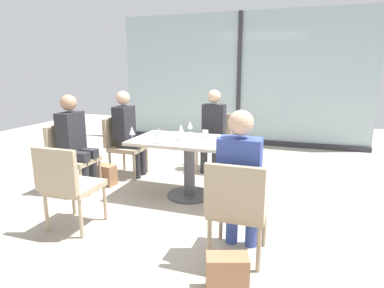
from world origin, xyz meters
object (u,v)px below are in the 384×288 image
at_px(chair_front_left, 68,183).
at_px(person_side_end, 75,139).
at_px(handbag_0, 227,274).
at_px(chair_near_window, 214,138).
at_px(cell_phone_on_table, 222,137).
at_px(wine_glass_1, 132,131).
at_px(wine_glass_0, 190,125).
at_px(wine_glass_2, 158,132).
at_px(person_near_window, 213,127).
at_px(handbag_1, 106,175).
at_px(wine_glass_3, 181,129).
at_px(chair_far_left, 122,143).
at_px(chair_side_end, 70,154).
at_px(coffee_cup, 205,134).
at_px(chair_front_right, 237,205).
at_px(dining_table_main, 189,154).
at_px(person_front_right, 240,177).

xyz_separation_m(chair_front_left, person_side_end, (-0.59, 0.90, 0.20)).
bearing_deg(handbag_0, chair_near_window, 87.89).
bearing_deg(cell_phone_on_table, wine_glass_1, -131.45).
relative_size(chair_front_left, wine_glass_0, 4.70).
xyz_separation_m(wine_glass_2, handbag_0, (1.10, -1.29, -0.72)).
bearing_deg(cell_phone_on_table, person_near_window, 128.46).
bearing_deg(person_near_window, handbag_1, -138.72).
bearing_deg(wine_glass_3, chair_far_left, 155.61).
bearing_deg(handbag_0, handbag_1, 123.06).
distance_m(person_near_window, cell_phone_on_table, 0.95).
height_order(chair_far_left, chair_side_end, same).
relative_size(chair_far_left, cell_phone_on_table, 6.04).
relative_size(chair_far_left, wine_glass_0, 4.70).
relative_size(chair_near_window, person_side_end, 0.69).
distance_m(wine_glass_2, coffee_cup, 0.66).
distance_m(chair_far_left, person_near_window, 1.39).
bearing_deg(wine_glass_1, chair_front_right, -31.48).
relative_size(person_side_end, cell_phone_on_table, 8.75).
bearing_deg(handbag_0, chair_front_right, 73.59).
bearing_deg(chair_side_end, chair_far_left, 69.38).
bearing_deg(wine_glass_1, dining_table_main, 30.80).
height_order(coffee_cup, handbag_0, coffee_cup).
distance_m(chair_front_right, cell_phone_on_table, 1.54).
xyz_separation_m(chair_far_left, wine_glass_0, (1.14, -0.22, 0.37)).
bearing_deg(wine_glass_3, chair_near_window, 85.55).
distance_m(chair_near_window, chair_front_left, 2.57).
xyz_separation_m(dining_table_main, chair_front_right, (0.83, -1.22, -0.05)).
bearing_deg(chair_front_right, person_near_window, 109.57).
xyz_separation_m(chair_far_left, person_front_right, (2.05, -1.59, 0.20)).
bearing_deg(dining_table_main, person_side_end, -167.30).
distance_m(person_side_end, coffee_cup, 1.64).
distance_m(wine_glass_0, wine_glass_2, 0.62).
relative_size(chair_near_window, person_front_right, 0.69).
height_order(chair_side_end, chair_near_window, same).
bearing_deg(handbag_1, handbag_0, -26.51).
height_order(dining_table_main, chair_side_end, chair_side_end).
height_order(chair_side_end, cell_phone_on_table, chair_side_end).
distance_m(coffee_cup, handbag_1, 1.53).
relative_size(chair_far_left, wine_glass_1, 4.70).
xyz_separation_m(chair_far_left, coffee_cup, (1.37, -0.30, 0.28)).
distance_m(wine_glass_1, cell_phone_on_table, 1.11).
bearing_deg(person_front_right, chair_near_window, 109.57).
bearing_deg(dining_table_main, handbag_1, 179.01).
height_order(chair_front_right, wine_glass_0, wine_glass_0).
distance_m(chair_front_left, wine_glass_3, 1.44).
distance_m(dining_table_main, wine_glass_0, 0.41).
distance_m(chair_front_left, cell_phone_on_table, 1.88).
xyz_separation_m(chair_near_window, person_front_right, (0.83, -2.32, 0.20)).
xyz_separation_m(chair_front_right, handbag_0, (0.02, -0.40, -0.36)).
distance_m(chair_near_window, wine_glass_2, 1.61).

